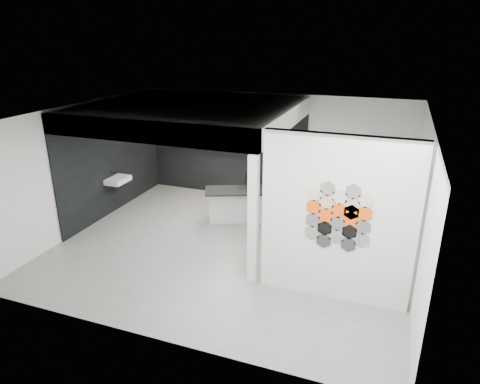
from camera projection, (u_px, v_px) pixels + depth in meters
name	position (u px, v px, depth m)	size (l,w,h in m)	color
floor	(231.00, 248.00, 8.90)	(7.00, 6.00, 0.01)	slate
partition_panel	(337.00, 220.00, 6.81)	(2.45, 0.15, 2.80)	silver
bay_clad_back	(226.00, 152.00, 11.52)	(4.40, 0.04, 2.35)	black
bay_clad_left	(114.00, 164.00, 10.49)	(0.04, 4.00, 2.35)	black
bulkhead	(191.00, 113.00, 9.30)	(4.40, 4.00, 0.40)	silver
corner_column	(253.00, 221.00, 7.34)	(0.16, 0.16, 2.35)	silver
fascia_beam	(143.00, 132.00, 7.62)	(4.40, 0.16, 0.40)	silver
wall_basin	(118.00, 180.00, 10.35)	(0.40, 0.60, 0.12)	silver
display_shelf	(228.00, 149.00, 11.35)	(3.00, 0.15, 0.04)	black
kitchen_island	(237.00, 204.00, 10.10)	(1.62, 1.17, 1.19)	silver
stockpot	(186.00, 141.00, 11.70)	(0.25, 0.25, 0.21)	black
kettle	(258.00, 148.00, 11.04)	(0.18, 0.18, 0.15)	black
glass_bowl	(277.00, 151.00, 10.89)	(0.13, 0.13, 0.09)	gray
glass_vase	(277.00, 151.00, 10.88)	(0.09, 0.09, 0.12)	gray
bottle_dark	(222.00, 145.00, 11.36)	(0.06, 0.06, 0.16)	black
utensil_cup	(193.00, 143.00, 11.65)	(0.08, 0.08, 0.11)	black
hex_tile_cluster	(339.00, 217.00, 6.69)	(1.04, 0.02, 1.16)	silver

